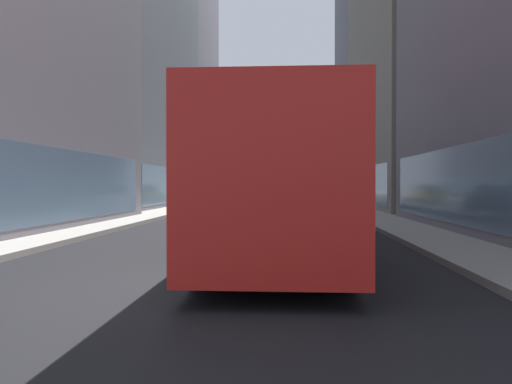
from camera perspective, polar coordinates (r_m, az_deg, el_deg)
name	(u,v)px	position (r m, az deg, el deg)	size (l,w,h in m)	color
ground_plane	(272,204)	(43.07, 1.80, -1.34)	(120.00, 120.00, 0.00)	black
sidewalk_left	(206,203)	(43.63, -5.70, -1.22)	(2.40, 110.00, 0.15)	#ADA89E
sidewalk_right	(338,203)	(43.25, 9.37, -1.24)	(2.40, 110.00, 0.15)	gray
building_left_far	(168,50)	(58.25, -10.03, 15.66)	(8.67, 19.14, 33.15)	slate
building_right_far	(388,79)	(55.27, 14.89, 12.36)	(9.76, 15.47, 25.44)	slate
transit_bus	(279,178)	(11.82, 2.60, 1.64)	(2.78, 11.53, 3.05)	red
car_white_van	(216,199)	(29.11, -4.65, -0.75)	(1.78, 4.15, 1.62)	silver
car_yellow_taxi	(260,193)	(46.52, 0.46, -0.17)	(1.93, 4.08, 1.62)	yellow
car_black_suv	(284,200)	(25.22, 3.19, -0.98)	(1.94, 4.42, 1.62)	black
dalmatian_dog	(176,250)	(8.49, -9.10, -6.59)	(0.22, 0.96, 0.72)	white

